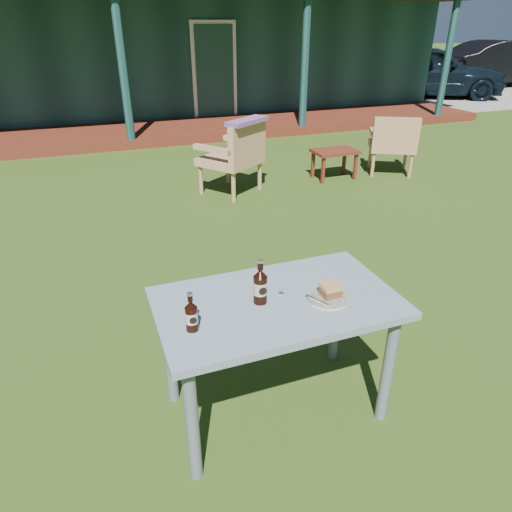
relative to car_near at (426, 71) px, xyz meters
name	(u,v)px	position (x,y,z in m)	size (l,w,h in m)	color
ground	(203,276)	(-8.73, -8.06, -0.72)	(80.00, 80.00, 0.00)	#334916
pavilion	(101,39)	(-8.74, 1.33, 0.89)	(15.80, 8.30, 3.45)	#163938
gravel_strip	(459,92)	(1.77, 0.44, -0.71)	(9.00, 6.00, 0.02)	gray
car_near	(426,71)	(0.00, 0.00, 0.00)	(1.70, 4.23, 1.44)	black
car_far	(503,63)	(4.21, 1.28, 0.00)	(1.52, 4.37, 1.44)	black
cafe_table	(277,317)	(-8.73, -9.66, -0.10)	(1.20, 0.70, 0.72)	slate
plate	(328,298)	(-8.50, -9.75, 0.01)	(0.20, 0.20, 0.01)	silver
cake_slice	(331,290)	(-8.48, -9.74, 0.05)	(0.09, 0.09, 0.06)	brown
fork	(317,300)	(-8.56, -9.76, 0.02)	(0.01, 0.14, 0.00)	silver
cola_bottle_near	(260,286)	(-8.82, -9.65, 0.09)	(0.07, 0.07, 0.23)	black
cola_bottle_far	(191,315)	(-9.19, -9.76, 0.08)	(0.06, 0.06, 0.19)	black
bottle_cap	(281,293)	(-8.70, -9.62, 0.00)	(0.03, 0.03, 0.01)	silver
armchair_left	(236,154)	(-7.78, -6.11, -0.22)	(0.90, 0.89, 0.89)	tan
armchair_right	(393,142)	(-5.46, -6.10, -0.26)	(0.81, 0.79, 0.82)	tan
floral_throw	(247,121)	(-7.68, -6.26, 0.20)	(0.62, 0.20, 0.05)	#6D4C79
side_table	(335,154)	(-6.31, -6.00, -0.38)	(0.60, 0.40, 0.40)	#572215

